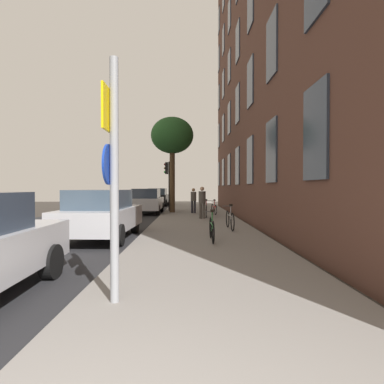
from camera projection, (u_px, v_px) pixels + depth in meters
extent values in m
plane|color=#332D28|center=(131.00, 220.00, 16.15)|extent=(41.80, 41.80, 0.00)
cube|color=#232326|center=(91.00, 220.00, 16.12)|extent=(7.00, 38.00, 0.01)
cube|color=gray|center=(197.00, 219.00, 16.19)|extent=(4.20, 38.00, 0.12)
cube|color=#513328|center=(249.00, 4.00, 15.56)|extent=(0.50, 27.00, 22.04)
cube|color=#2D3847|center=(315.00, 132.00, 6.75)|extent=(0.06, 1.24, 2.11)
cube|color=#2D3847|center=(271.00, 151.00, 10.32)|extent=(0.06, 1.24, 2.11)
cube|color=#2D3847|center=(250.00, 161.00, 13.89)|extent=(0.06, 1.24, 2.11)
cube|color=#2D3847|center=(237.00, 166.00, 17.46)|extent=(0.06, 1.24, 2.11)
cube|color=#2D3847|center=(229.00, 170.00, 21.03)|extent=(0.06, 1.24, 2.11)
cube|color=#2D3847|center=(223.00, 172.00, 24.60)|extent=(0.06, 1.24, 2.11)
cube|color=#2D3847|center=(219.00, 174.00, 28.17)|extent=(0.06, 1.24, 2.11)
cube|color=#2D3847|center=(272.00, 46.00, 10.27)|extent=(0.06, 1.24, 2.11)
cube|color=#2D3847|center=(250.00, 83.00, 13.84)|extent=(0.06, 1.24, 2.11)
cube|color=#2D3847|center=(238.00, 104.00, 17.41)|extent=(0.06, 1.24, 2.11)
cube|color=#2D3847|center=(229.00, 118.00, 20.98)|extent=(0.06, 1.24, 2.11)
cube|color=#2D3847|center=(223.00, 128.00, 24.55)|extent=(0.06, 1.24, 2.11)
cube|color=#2D3847|center=(219.00, 136.00, 28.12)|extent=(0.06, 1.24, 2.11)
cube|color=#2D3847|center=(250.00, 4.00, 13.79)|extent=(0.06, 1.24, 2.11)
cube|color=#2D3847|center=(238.00, 42.00, 17.36)|extent=(0.06, 1.24, 2.11)
cube|color=#2D3847|center=(229.00, 67.00, 20.93)|extent=(0.06, 1.24, 2.11)
cube|color=#2D3847|center=(223.00, 84.00, 24.50)|extent=(0.06, 1.24, 2.11)
cube|color=#2D3847|center=(219.00, 98.00, 28.07)|extent=(0.06, 1.24, 2.11)
cube|color=#2D3847|center=(229.00, 15.00, 20.88)|extent=(0.06, 1.24, 2.11)
cube|color=#2D3847|center=(223.00, 40.00, 24.45)|extent=(0.06, 1.24, 2.11)
cube|color=#2D3847|center=(219.00, 59.00, 28.02)|extent=(0.06, 1.24, 2.11)
cube|color=#2D3847|center=(219.00, 20.00, 27.97)|extent=(0.06, 1.24, 2.11)
cylinder|color=gray|center=(114.00, 180.00, 4.23)|extent=(0.12, 0.12, 3.37)
cube|color=yellow|center=(108.00, 110.00, 4.21)|extent=(0.03, 0.60, 0.60)
cylinder|color=#14339E|center=(108.00, 164.00, 4.22)|extent=(0.03, 0.56, 0.56)
cylinder|color=black|center=(169.00, 186.00, 20.97)|extent=(0.12, 0.12, 3.36)
cube|color=black|center=(167.00, 168.00, 20.95)|extent=(0.20, 0.24, 0.80)
sphere|color=#4B0707|center=(165.00, 164.00, 20.94)|extent=(0.16, 0.16, 0.16)
sphere|color=#523707|center=(165.00, 168.00, 20.95)|extent=(0.16, 0.16, 0.16)
sphere|color=green|center=(165.00, 172.00, 20.95)|extent=(0.16, 0.16, 0.16)
cylinder|color=#4C3823|center=(172.00, 180.00, 19.71)|extent=(0.34, 0.34, 4.12)
ellipsoid|color=#235123|center=(172.00, 135.00, 19.66)|extent=(2.72, 2.72, 2.31)
torus|color=black|center=(211.00, 228.00, 9.61)|extent=(0.04, 0.65, 0.65)
torus|color=black|center=(213.00, 232.00, 8.59)|extent=(0.04, 0.65, 0.65)
cylinder|color=#267233|center=(212.00, 224.00, 9.10)|extent=(0.05, 0.86, 0.04)
cylinder|color=#267233|center=(212.00, 228.00, 8.85)|extent=(0.05, 0.52, 0.28)
cylinder|color=#267233|center=(212.00, 216.00, 8.94)|extent=(0.04, 0.04, 0.28)
cube|color=black|center=(212.00, 211.00, 8.94)|extent=(0.10, 0.24, 0.06)
cylinder|color=#4C4C4C|center=(211.00, 212.00, 9.60)|extent=(0.42, 0.03, 0.03)
torus|color=black|center=(228.00, 219.00, 12.18)|extent=(0.07, 0.67, 0.67)
torus|color=black|center=(233.00, 222.00, 11.12)|extent=(0.07, 0.67, 0.67)
cylinder|color=#99999E|center=(230.00, 216.00, 11.64)|extent=(0.08, 0.90, 0.04)
cylinder|color=#99999E|center=(231.00, 218.00, 11.38)|extent=(0.06, 0.55, 0.29)
cylinder|color=#99999E|center=(231.00, 209.00, 11.48)|extent=(0.04, 0.04, 0.28)
cube|color=black|center=(231.00, 205.00, 11.48)|extent=(0.10, 0.24, 0.06)
cylinder|color=#4C4C4C|center=(228.00, 206.00, 12.17)|extent=(0.42, 0.05, 0.03)
torus|color=black|center=(206.00, 210.00, 17.11)|extent=(0.08, 0.67, 0.67)
torus|color=black|center=(206.00, 211.00, 16.10)|extent=(0.08, 0.67, 0.67)
cylinder|color=#B21E1E|center=(206.00, 207.00, 16.60)|extent=(0.10, 0.85, 0.04)
cylinder|color=#B21E1E|center=(206.00, 209.00, 16.35)|extent=(0.08, 0.52, 0.28)
cylinder|color=#B21E1E|center=(206.00, 203.00, 16.45)|extent=(0.04, 0.04, 0.28)
cube|color=black|center=(206.00, 200.00, 16.45)|extent=(0.10, 0.24, 0.06)
cylinder|color=#4C4C4C|center=(206.00, 201.00, 17.10)|extent=(0.42, 0.06, 0.03)
torus|color=black|center=(212.00, 209.00, 18.56)|extent=(0.11, 0.60, 0.60)
torus|color=black|center=(216.00, 210.00, 17.59)|extent=(0.11, 0.60, 0.60)
cylinder|color=#B21E1E|center=(214.00, 206.00, 18.07)|extent=(0.13, 0.83, 0.04)
cylinder|color=#B21E1E|center=(215.00, 208.00, 17.83)|extent=(0.10, 0.51, 0.27)
cylinder|color=#B21E1E|center=(214.00, 203.00, 17.92)|extent=(0.04, 0.04, 0.28)
cube|color=black|center=(214.00, 200.00, 17.92)|extent=(0.10, 0.24, 0.06)
cylinder|color=#4C4C4C|center=(212.00, 201.00, 18.55)|extent=(0.42, 0.08, 0.03)
cylinder|color=#4C4742|center=(200.00, 211.00, 15.70)|extent=(0.15, 0.15, 0.80)
cylinder|color=#4C4742|center=(204.00, 211.00, 15.70)|extent=(0.15, 0.15, 0.80)
cylinder|color=#4C4742|center=(202.00, 197.00, 15.69)|extent=(0.47, 0.47, 0.60)
sphere|color=tan|center=(202.00, 189.00, 15.68)|extent=(0.22, 0.22, 0.22)
cylinder|color=#26262D|center=(192.00, 207.00, 19.07)|extent=(0.14, 0.14, 0.75)
cylinder|color=#26262D|center=(195.00, 207.00, 19.07)|extent=(0.14, 0.14, 0.75)
cylinder|color=#4C4742|center=(193.00, 196.00, 19.06)|extent=(0.48, 0.48, 0.57)
sphere|color=#936B4C|center=(193.00, 190.00, 19.05)|extent=(0.20, 0.20, 0.20)
cylinder|color=black|center=(51.00, 262.00, 5.68)|extent=(0.22, 0.64, 0.64)
cube|color=#B7B7BC|center=(102.00, 219.00, 10.13)|extent=(2.05, 4.13, 0.70)
cube|color=#384756|center=(100.00, 199.00, 9.92)|extent=(1.68, 2.34, 0.60)
cylinder|color=black|center=(89.00, 224.00, 11.43)|extent=(0.22, 0.64, 0.64)
cylinder|color=black|center=(135.00, 224.00, 11.45)|extent=(0.22, 0.64, 0.64)
cylinder|color=black|center=(59.00, 235.00, 8.83)|extent=(0.22, 0.64, 0.64)
cylinder|color=black|center=(119.00, 235.00, 8.85)|extent=(0.22, 0.64, 0.64)
cube|color=#B7B7BC|center=(147.00, 203.00, 20.04)|extent=(1.90, 4.27, 0.70)
cube|color=#2D3847|center=(147.00, 193.00, 19.82)|extent=(1.59, 2.39, 0.60)
cylinder|color=black|center=(138.00, 207.00, 21.40)|extent=(0.22, 0.64, 0.64)
cylinder|color=black|center=(162.00, 207.00, 21.42)|extent=(0.22, 0.64, 0.64)
cylinder|color=black|center=(130.00, 210.00, 18.68)|extent=(0.22, 0.64, 0.64)
cylinder|color=black|center=(158.00, 210.00, 18.70)|extent=(0.22, 0.64, 0.64)
cube|color=black|center=(158.00, 198.00, 28.62)|extent=(1.87, 4.11, 0.70)
cube|color=#384756|center=(158.00, 192.00, 28.40)|extent=(1.55, 2.31, 0.60)
cylinder|color=black|center=(151.00, 202.00, 29.92)|extent=(0.22, 0.64, 0.64)
cylinder|color=black|center=(168.00, 202.00, 29.94)|extent=(0.22, 0.64, 0.64)
cylinder|color=black|center=(147.00, 203.00, 27.31)|extent=(0.22, 0.64, 0.64)
cylinder|color=black|center=(166.00, 203.00, 27.33)|extent=(0.22, 0.64, 0.64)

